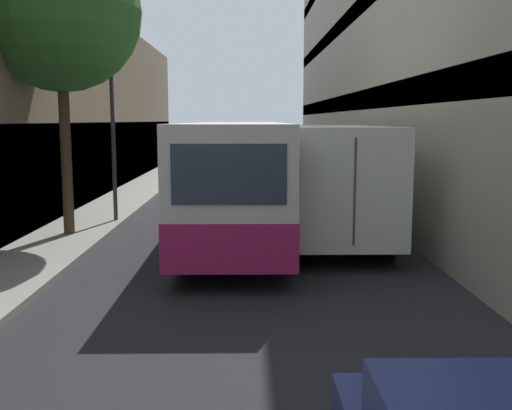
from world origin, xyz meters
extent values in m
plane|color=#232326|center=(0.00, 15.00, 0.00)|extent=(150.00, 150.00, 0.00)
cube|color=gray|center=(-4.62, 15.00, 0.07)|extent=(2.05, 60.00, 0.14)
cube|color=#333D47|center=(4.73, 15.00, 3.82)|extent=(1.08, 60.00, 0.70)
cube|color=silver|center=(-0.19, 16.28, 1.73)|extent=(2.42, 10.58, 2.62)
cube|color=#B21E5B|center=(-0.19, 16.28, 0.88)|extent=(2.45, 10.60, 0.90)
cube|color=#2D3847|center=(-0.19, 16.28, 2.13)|extent=(2.46, 9.73, 0.84)
cube|color=#2D3847|center=(-0.19, 10.98, 2.19)|extent=(1.99, 0.04, 1.05)
cylinder|color=black|center=(-1.26, 19.56, 0.50)|extent=(0.24, 1.00, 1.00)
cylinder|color=black|center=(0.88, 19.56, 0.50)|extent=(0.24, 1.00, 1.00)
cylinder|color=black|center=(-1.26, 13.00, 0.50)|extent=(0.24, 1.00, 1.00)
cylinder|color=black|center=(0.88, 13.00, 0.50)|extent=(0.24, 1.00, 1.00)
cube|color=silver|center=(2.27, 20.20, 1.47)|extent=(2.25, 2.48, 2.13)
cube|color=silver|center=(2.27, 15.78, 1.69)|extent=(2.35, 6.37, 2.56)
cube|color=#4C4C4C|center=(2.27, 12.59, 1.69)|extent=(0.05, 0.02, 2.17)
cylinder|color=black|center=(1.21, 20.20, 0.48)|extent=(0.22, 0.96, 0.96)
cylinder|color=black|center=(3.33, 20.20, 0.48)|extent=(0.22, 0.96, 0.96)
cylinder|color=black|center=(1.21, 14.03, 0.48)|extent=(0.22, 0.96, 0.96)
cylinder|color=black|center=(3.33, 14.03, 0.48)|extent=(0.22, 0.96, 0.96)
cylinder|color=#38383D|center=(-3.84, 18.60, 3.38)|extent=(0.12, 0.12, 6.48)
cylinder|color=#4C3823|center=(-4.62, 16.50, 2.29)|extent=(0.28, 0.28, 4.30)
sphere|color=#285623|center=(-4.62, 16.50, 5.88)|extent=(4.13, 4.13, 4.13)
camera|label=1|loc=(0.13, 0.77, 3.11)|focal=42.00mm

